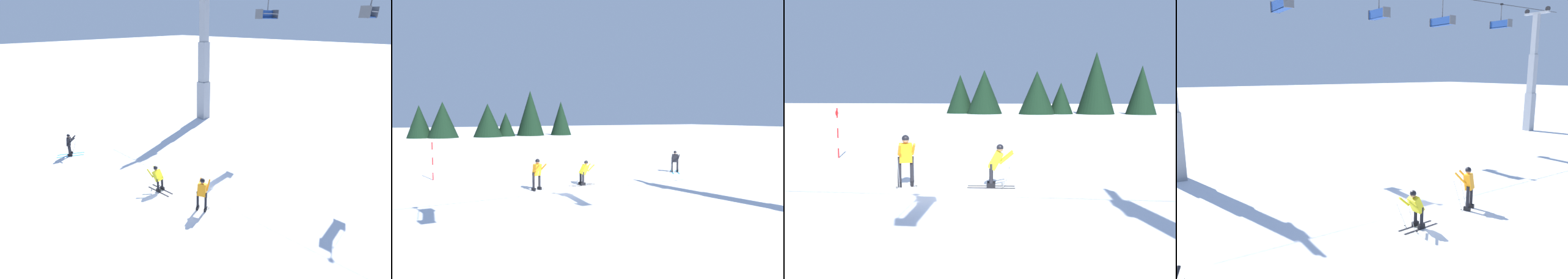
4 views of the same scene
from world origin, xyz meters
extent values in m
plane|color=white|center=(0.00, 0.00, 0.00)|extent=(260.00, 260.00, 0.00)
cube|color=black|center=(-1.01, -1.04, 0.01)|extent=(1.60, 0.19, 0.01)
cube|color=black|center=(-1.01, -1.04, 0.09)|extent=(0.29, 0.13, 0.16)
cylinder|color=black|center=(-1.01, -1.04, 0.50)|extent=(0.13, 0.13, 0.65)
cube|color=black|center=(-1.03, -0.72, 0.01)|extent=(1.60, 0.19, 0.01)
cube|color=black|center=(-1.03, -0.72, 0.09)|extent=(0.29, 0.13, 0.16)
cylinder|color=black|center=(-1.03, -0.72, 0.50)|extent=(0.13, 0.13, 0.65)
cube|color=gold|center=(-1.17, -0.89, 0.92)|extent=(0.54, 0.45, 0.65)
sphere|color=#997051|center=(-1.31, -0.90, 1.31)|extent=(0.22, 0.22, 0.22)
sphere|color=black|center=(-1.31, -0.90, 1.35)|extent=(0.23, 0.23, 0.23)
cylinder|color=gold|center=(-1.51, -1.14, 1.03)|extent=(0.49, 0.11, 0.43)
cylinder|color=gray|center=(-1.55, -1.19, 0.44)|extent=(0.46, 0.17, 1.12)
cylinder|color=black|center=(-1.37, -1.22, 0.05)|extent=(0.07, 0.07, 0.01)
cylinder|color=gold|center=(-1.54, -0.68, 1.03)|extent=(0.49, 0.11, 0.43)
cylinder|color=gray|center=(-1.58, -0.64, 0.44)|extent=(0.48, 0.11, 1.12)
cylinder|color=black|center=(-1.41, -0.58, 0.05)|extent=(0.07, 0.07, 0.01)
cube|color=gray|center=(22.01, 10.49, 1.77)|extent=(0.72, 0.72, 3.53)
cube|color=gray|center=(22.01, 10.49, 5.30)|extent=(0.60, 0.60, 3.53)
cube|color=gray|center=(22.01, 10.49, 8.83)|extent=(0.49, 0.49, 3.53)
cube|color=gray|center=(22.01, 10.49, 10.68)|extent=(0.28, 2.39, 0.18)
cylinder|color=black|center=(22.01, 11.50, 10.93)|extent=(0.10, 0.44, 0.44)
cylinder|color=black|center=(22.01, 9.47, 10.93)|extent=(0.10, 0.44, 0.44)
cube|color=navy|center=(-1.71, 10.49, 8.96)|extent=(0.45, 2.28, 0.06)
cube|color=navy|center=(-1.91, 10.49, 9.23)|extent=(0.06, 2.28, 0.55)
cylinder|color=#4C4F54|center=(-1.41, 10.49, 9.26)|extent=(0.04, 2.16, 0.04)
cube|color=#4C4F54|center=(-1.71, 11.63, 9.23)|extent=(0.57, 0.05, 0.63)
cube|color=#4C4F54|center=(-1.71, 9.35, 9.23)|extent=(0.57, 0.05, 0.63)
cube|color=navy|center=(4.87, 10.49, 8.99)|extent=(0.45, 1.77, 0.06)
cube|color=navy|center=(4.68, 10.49, 9.26)|extent=(0.06, 1.77, 0.55)
cylinder|color=#4C4F54|center=(5.18, 10.49, 9.29)|extent=(0.04, 1.68, 0.04)
cube|color=#4C4F54|center=(4.87, 11.37, 9.26)|extent=(0.57, 0.05, 0.63)
cube|color=#4C4F54|center=(4.87, 9.61, 9.26)|extent=(0.57, 0.05, 0.63)
cylinder|color=#4C4F54|center=(10.51, 10.49, 10.22)|extent=(0.07, 0.07, 1.55)
cube|color=navy|center=(10.51, 10.49, 8.89)|extent=(0.45, 2.15, 0.06)
cube|color=navy|center=(10.32, 10.49, 9.17)|extent=(0.06, 2.15, 0.55)
cylinder|color=#4C4F54|center=(10.82, 10.49, 9.19)|extent=(0.04, 2.04, 0.04)
cube|color=#4C4F54|center=(10.51, 11.56, 9.17)|extent=(0.57, 0.05, 0.63)
cube|color=#4C4F54|center=(10.51, 9.42, 9.17)|extent=(0.57, 0.05, 0.63)
cube|color=black|center=(17.11, 10.49, 10.99)|extent=(0.20, 0.16, 0.14)
cylinder|color=#4C4F54|center=(17.11, 10.49, 10.34)|extent=(0.07, 0.07, 1.31)
cube|color=navy|center=(17.11, 10.49, 9.13)|extent=(0.45, 1.82, 0.06)
cube|color=navy|center=(16.91, 10.49, 9.41)|extent=(0.06, 1.82, 0.55)
cylinder|color=#4C4F54|center=(17.41, 10.49, 9.43)|extent=(0.04, 1.73, 0.04)
cube|color=#4C4F54|center=(17.11, 11.40, 9.41)|extent=(0.57, 0.05, 0.63)
cube|color=#4C4F54|center=(17.11, 9.58, 9.41)|extent=(0.57, 0.05, 0.63)
cube|color=white|center=(1.66, -0.72, 0.01)|extent=(0.70, 1.50, 0.01)
cube|color=black|center=(1.66, -0.72, 0.09)|extent=(0.21, 0.30, 0.16)
cylinder|color=black|center=(1.66, -0.72, 0.60)|extent=(0.13, 0.13, 0.85)
cube|color=white|center=(2.04, -0.56, 0.01)|extent=(0.70, 1.50, 0.01)
cube|color=black|center=(2.04, -0.56, 0.09)|extent=(0.21, 0.30, 0.16)
cylinder|color=black|center=(2.04, -0.56, 0.60)|extent=(0.13, 0.13, 0.85)
cube|color=orange|center=(1.83, -0.59, 1.17)|extent=(0.53, 0.49, 0.67)
sphere|color=#997051|center=(1.81, -0.55, 1.62)|extent=(0.23, 0.23, 0.23)
sphere|color=black|center=(1.81, -0.55, 1.65)|extent=(0.25, 0.25, 0.25)
cylinder|color=orange|center=(1.51, -0.43, 1.32)|extent=(0.28, 0.51, 0.45)
cylinder|color=gray|center=(1.45, -0.40, 0.58)|extent=(0.26, 0.33, 1.22)
cylinder|color=black|center=(1.47, -0.58, 0.05)|extent=(0.07, 0.07, 0.01)
cylinder|color=orange|center=(1.93, -0.25, 1.32)|extent=(0.28, 0.51, 0.45)
cylinder|color=gray|center=(1.96, -0.19, 0.58)|extent=(0.08, 0.40, 1.22)
cylinder|color=black|center=(2.07, -0.33, 0.05)|extent=(0.07, 0.07, 0.01)
camera|label=1|loc=(9.54, -9.49, 8.81)|focal=25.94mm
camera|label=2|loc=(7.22, 17.03, 4.05)|focal=30.68mm
camera|label=3|loc=(-2.10, 12.63, 3.10)|focal=37.69mm
camera|label=4|loc=(-9.19, -10.44, 5.57)|focal=33.76mm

